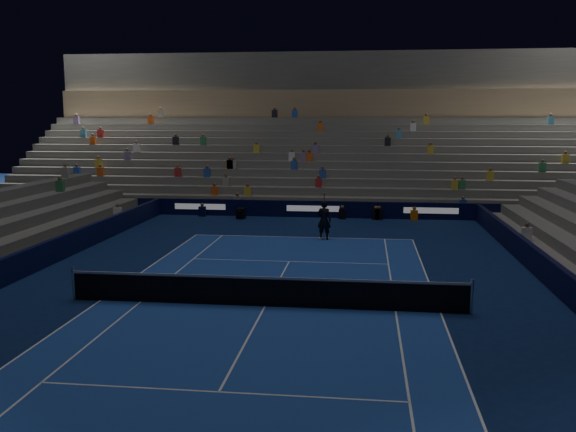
% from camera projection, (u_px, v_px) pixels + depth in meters
% --- Properties ---
extents(ground, '(90.00, 90.00, 0.00)m').
position_uv_depth(ground, '(265.00, 307.00, 20.02)').
color(ground, '#0B1B46').
rests_on(ground, ground).
extents(court_surface, '(10.97, 23.77, 0.01)m').
position_uv_depth(court_surface, '(265.00, 306.00, 20.02)').
color(court_surface, '#1B3E96').
rests_on(court_surface, ground).
extents(sponsor_barrier_far, '(44.00, 0.25, 1.00)m').
position_uv_depth(sponsor_barrier_far, '(313.00, 209.00, 38.09)').
color(sponsor_barrier_far, black).
rests_on(sponsor_barrier_far, ground).
extents(grandstand_main, '(44.00, 15.20, 11.20)m').
position_uv_depth(grandstand_main, '(324.00, 153.00, 46.87)').
color(grandstand_main, '#62625E').
rests_on(grandstand_main, ground).
extents(tennis_net, '(12.90, 0.10, 1.10)m').
position_uv_depth(tennis_net, '(265.00, 291.00, 19.95)').
color(tennis_net, '#B2B2B7').
rests_on(tennis_net, ground).
extents(tennis_player, '(0.80, 0.62, 1.96)m').
position_uv_depth(tennis_player, '(324.00, 220.00, 30.96)').
color(tennis_player, black).
rests_on(tennis_player, ground).
extents(broadcast_camera, '(0.49, 0.94, 0.64)m').
position_uv_depth(broadcast_camera, '(241.00, 213.00, 37.52)').
color(broadcast_camera, black).
rests_on(broadcast_camera, ground).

